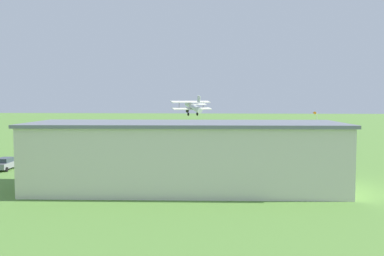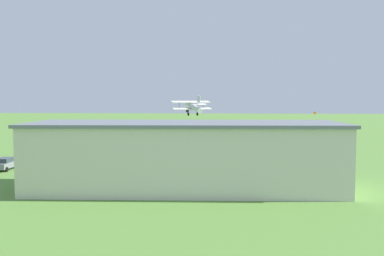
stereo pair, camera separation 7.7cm
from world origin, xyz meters
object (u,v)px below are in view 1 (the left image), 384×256
biplane (193,107)px  person_near_hangar_door (78,159)px  person_watching_takeoff (308,164)px  person_crossing_taxiway (292,161)px  person_walking_on_apron (80,162)px  hangar (185,156)px  windsock (314,115)px  person_at_fence_line (114,161)px  car_grey (5,164)px  car_green (50,164)px

biplane → person_near_hangar_door: size_ratio=4.64×
biplane → person_watching_takeoff: (-17.59, 21.57, -7.56)m
person_crossing_taxiway → person_walking_on_apron: (30.39, 2.61, -0.12)m
hangar → person_near_hangar_door: bearing=-41.7°
person_crossing_taxiway → biplane: bearing=-51.0°
windsock → person_crossing_taxiway: bearing=73.3°
hangar → person_near_hangar_door: hangar is taller
person_at_fence_line → person_watching_takeoff: (-27.55, 0.29, 0.01)m
person_crossing_taxiway → person_watching_takeoff: size_ratio=1.04×
hangar → person_walking_on_apron: (16.32, -13.21, -2.94)m
person_watching_takeoff → person_at_fence_line: bearing=-0.6°
hangar → biplane: size_ratio=4.27×
car_grey → windsock: bearing=-141.6°
car_green → person_watching_takeoff: 36.05m
person_crossing_taxiway → person_walking_on_apron: 30.50m
car_grey → person_walking_on_apron: car_grey is taller
person_at_fence_line → person_walking_on_apron: size_ratio=1.09×
car_green → person_near_hangar_door: 4.92m
hangar → biplane: (1.68, -35.28, 4.71)m
windsock → person_watching_takeoff: bearing=76.8°
person_watching_takeoff → windsock: windsock is taller
person_walking_on_apron → windsock: bearing=-137.4°
car_grey → car_green: bearing=-172.3°
biplane → windsock: biplane is taller
person_at_fence_line → person_walking_on_apron: 4.75m
person_crossing_taxiway → person_at_fence_line: 25.77m
person_crossing_taxiway → person_near_hangar_door: person_crossing_taxiway is taller
person_at_fence_line → person_walking_on_apron: person_at_fence_line is taller
car_grey → person_walking_on_apron: 10.18m
biplane → hangar: bearing=92.7°
car_grey → person_watching_takeoff: (-42.06, -3.14, -0.04)m
car_green → person_at_fence_line: size_ratio=2.58×
person_at_fence_line → person_crossing_taxiway: bearing=-175.9°
biplane → person_walking_on_apron: size_ratio=5.25×
car_green → windsock: 59.77m
car_grey → person_near_hangar_door: size_ratio=2.61×
person_near_hangar_door → windsock: (-42.03, -35.21, 5.32)m
hangar → person_near_hangar_door: 23.55m
person_watching_takeoff → person_near_hangar_door: bearing=-3.2°
car_grey → person_near_hangar_door: person_near_hangar_door is taller
biplane → car_green: bearing=52.4°
hangar → biplane: biplane is taller
car_green → person_walking_on_apron: size_ratio=2.82×
hangar → windsock: size_ratio=4.84×
person_crossing_taxiway → person_watching_takeoff: person_crossing_taxiway is taller
person_at_fence_line → windsock: (-36.22, -36.77, 5.35)m
person_crossing_taxiway → person_walking_on_apron: bearing=4.9°
hangar → person_at_fence_line: hangar is taller
car_green → person_crossing_taxiway: (-34.13, -4.43, 0.06)m
hangar → biplane: 35.63m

